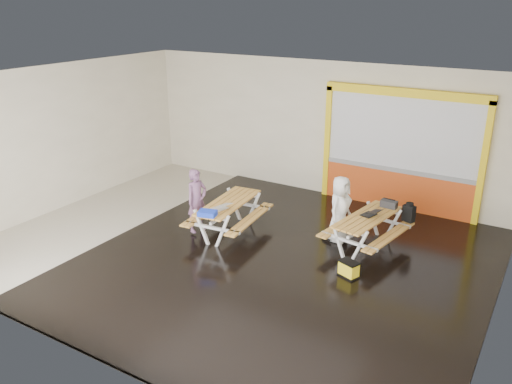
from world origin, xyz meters
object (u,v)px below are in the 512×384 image
Objects in this scene: picnic_table_left at (229,209)px; blue_pouch at (207,213)px; picnic_table_right at (367,224)px; person_right at (340,209)px; person_left at (197,201)px; laptop_right at (371,213)px; fluke_bag at (349,269)px; toolbox at (389,204)px; backpack at (409,212)px; laptop_left at (221,207)px; dark_case at (332,235)px.

blue_pouch is (0.07, -0.86, 0.23)m from picnic_table_left.
picnic_table_right is 1.43× the size of person_right.
person_left reaches higher than laptop_right.
picnic_table_left is 0.72m from person_left.
fluke_bag is at bearing -85.20° from laptop_right.
blue_pouch is at bearing -147.74° from laptop_right.
person_right reaches higher than picnic_table_right.
toolbox is (3.65, 1.92, 0.02)m from person_left.
laptop_left is at bearing -147.83° from backpack.
laptop_left reaches higher than picnic_table_right.
laptop_right is at bearing -128.37° from backpack.
picnic_table_left is 2.32m from dark_case.
laptop_right is 0.95m from backpack.
dark_case is at bearing 84.68° from person_right.
backpack reaches higher than fluke_bag.
backpack is at bearing -52.52° from person_right.
dark_case is (-0.99, -0.66, -0.71)m from toolbox.
dark_case is at bearing -178.20° from laptop_right.
blue_pouch is (-2.83, -1.79, 0.03)m from laptop_right.
person_right is 0.66m from laptop_right.
dark_case is 1.67m from fluke_bag.
laptop_right is 0.66m from toolbox.
picnic_table_right is 0.23m from laptop_right.
person_right reaches higher than laptop_left.
laptop_right reaches higher than fluke_bag.
dark_case is (1.97, 1.35, -0.71)m from laptop_left.
laptop_left is 1.07× the size of fluke_bag.
person_left reaches higher than picnic_table_right.
toolbox is (3.07, 1.56, 0.23)m from picnic_table_left.
laptop_right reaches higher than picnic_table_left.
laptop_left is 3.58m from toolbox.
picnic_table_left is 3.45m from toolbox.
laptop_right is 1.53m from fluke_bag.
person_right is at bearing 119.81° from fluke_bag.
laptop_right reaches higher than blue_pouch.
laptop_right is at bearing -80.42° from person_right.
picnic_table_right is 4.73× the size of laptop_right.
picnic_table_left reaches higher than picnic_table_right.
picnic_table_right is 3.05m from laptop_left.
person_left reaches higher than fluke_bag.
picnic_table_right is at bearing -106.96° from toolbox.
picnic_table_right is 5.65× the size of dark_case.
fluke_bag is at bearing -0.51° from laptop_left.
picnic_table_left is 3.08m from fluke_bag.
laptop_right is 1.02× the size of fluke_bag.
fluke_bag is (3.59, -0.12, -0.61)m from person_left.
backpack is at bearing 28.68° from dark_case.
picnic_table_left is at bearing 104.44° from laptop_left.
laptop_right is at bearing 32.26° from blue_pouch.
picnic_table_right is 4.52× the size of laptop_left.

